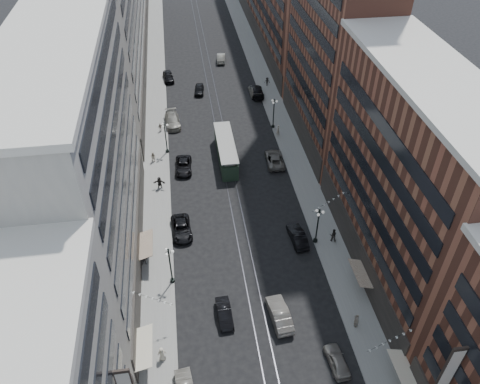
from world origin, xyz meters
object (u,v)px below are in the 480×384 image
car_14 (221,58)px  car_extra_0 (255,91)px  car_11 (274,159)px  pedestrian_6 (160,127)px  lamppost_sw_far (170,264)px  car_7 (184,166)px  car_13 (199,89)px  car_12 (257,91)px  lamppost_sw_mid (166,136)px  lamppost_se_mid (274,112)px  pedestrian_4 (356,321)px  pedestrian_1 (162,354)px  lamppost_se_far (318,225)px  pedestrian_2 (144,260)px  car_10 (298,236)px  pedestrian_9 (267,81)px  car_4 (337,361)px  car_8 (172,120)px  pedestrian_extra_0 (153,157)px  pedestrian_5 (159,183)px  car_5 (224,313)px  car_extra_1 (279,314)px  streetcar (226,151)px  car_9 (168,77)px  car_2 (182,228)px  pedestrian_7 (333,235)px

car_14 → car_extra_0: size_ratio=0.95×
car_11 → pedestrian_6: 21.15m
lamppost_sw_far → car_11: bearing=52.7°
car_7 → car_13: size_ratio=1.22×
car_7 → car_12: bearing=58.8°
lamppost_sw_mid → car_extra_0: (17.26, 17.54, -2.35)m
lamppost_sw_far → lamppost_se_mid: 36.91m
pedestrian_4 → pedestrian_6: bearing=27.0°
car_13 → pedestrian_1: bearing=-91.0°
lamppost_se_far → pedestrian_2: lamppost_se_far is taller
pedestrian_2 → car_10: (19.41, 1.46, -0.16)m
lamppost_se_mid → pedestrian_9: lamppost_se_mid is taller
car_12 → pedestrian_9: (2.69, 3.46, 0.18)m
pedestrian_4 → pedestrian_1: bearing=94.2°
car_4 → pedestrian_9: pedestrian_9 is taller
car_13 → car_11: bearing=-61.2°
pedestrian_6 → car_11: bearing=122.1°
car_8 → car_11: 20.73m
car_7 → pedestrian_extra_0: 5.28m
car_4 → pedestrian_5: (-17.26, 30.79, 0.40)m
car_4 → pedestrian_9: 60.70m
pedestrian_6 → car_extra_0: 21.34m
car_5 → car_extra_1: car_extra_1 is taller
lamppost_se_far → car_13: (-11.76, 42.68, -2.36)m
streetcar → car_extra_1: bearing=-85.9°
car_8 → car_9: 17.45m
pedestrian_5 → pedestrian_9: (21.55, 29.76, -0.08)m
pedestrian_9 → lamppost_sw_far: bearing=-107.0°
lamppost_se_mid → car_13: lamppost_se_mid is taller
lamppost_se_mid → car_9: (-17.60, 21.00, -2.27)m
lamppost_sw_mid → car_9: lamppost_sw_mid is taller
car_extra_1 → car_extra_0: bearing=-101.7°
car_10 → car_14: 56.17m
pedestrian_6 → car_8: bearing=-160.0°
car_extra_0 → pedestrian_1: bearing=71.4°
car_4 → car_11: car_11 is taller
car_11 → car_12: size_ratio=0.98×
car_10 → pedestrian_5: bearing=-41.7°
car_2 → car_8: 27.38m
pedestrian_9 → pedestrian_extra_0: size_ratio=1.04×
pedestrian_4 → lamppost_se_far: bearing=5.4°
car_9 → pedestrian_6: bearing=-101.4°
pedestrian_4 → car_extra_0: (-2.04, 53.49, -0.35)m
car_7 → pedestrian_7: pedestrian_7 is taller
car_7 → car_10: bearing=-48.5°
car_8 → lamppost_se_far: bearing=-65.7°
car_4 → car_extra_1: car_extra_1 is taller
lamppost_se_mid → car_4: bearing=-93.1°
pedestrian_2 → pedestrian_9: (23.53, 44.49, 0.06)m
pedestrian_1 → pedestrian_2: (-1.96, 13.06, -0.10)m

